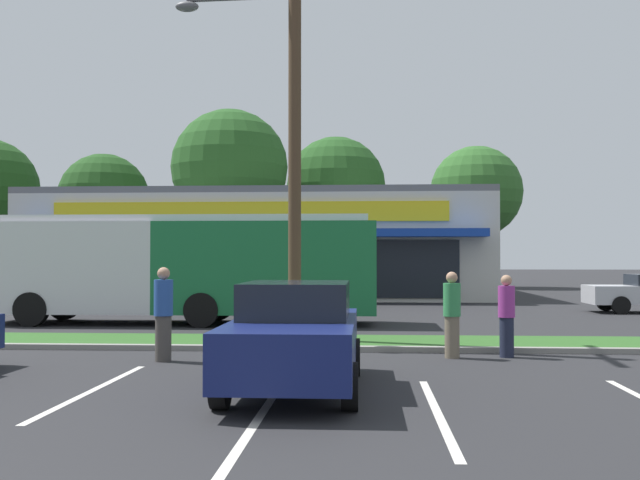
% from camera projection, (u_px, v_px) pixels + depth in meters
% --- Properties ---
extents(grass_median, '(56.00, 2.20, 0.12)m').
position_uv_depth(grass_median, '(196.00, 341.00, 17.21)').
color(grass_median, '#2D5B23').
rests_on(grass_median, ground_plane).
extents(curb_lip, '(56.00, 0.24, 0.12)m').
position_uv_depth(curb_lip, '(183.00, 348.00, 15.99)').
color(curb_lip, gray).
rests_on(curb_lip, ground_plane).
extents(parking_stripe_1, '(0.12, 4.80, 0.01)m').
position_uv_depth(parking_stripe_1, '(94.00, 390.00, 11.22)').
color(parking_stripe_1, silver).
rests_on(parking_stripe_1, ground_plane).
extents(parking_stripe_2, '(0.12, 4.80, 0.01)m').
position_uv_depth(parking_stripe_2, '(253.00, 427.00, 8.77)').
color(parking_stripe_2, silver).
rests_on(parking_stripe_2, ground_plane).
extents(parking_stripe_3, '(0.12, 4.80, 0.01)m').
position_uv_depth(parking_stripe_3, '(437.00, 412.00, 9.58)').
color(parking_stripe_3, silver).
rests_on(parking_stripe_3, ground_plane).
extents(storefront_building, '(22.40, 15.34, 5.26)m').
position_uv_depth(storefront_building, '(269.00, 246.00, 40.30)').
color(storefront_building, beige).
rests_on(storefront_building, ground_plane).
extents(tree_left, '(5.75, 5.75, 8.63)m').
position_uv_depth(tree_left, '(104.00, 199.00, 47.41)').
color(tree_left, '#473323').
rests_on(tree_left, ground_plane).
extents(tree_mid_left, '(7.21, 7.21, 11.17)m').
position_uv_depth(tree_mid_left, '(230.00, 168.00, 45.88)').
color(tree_mid_left, '#473323').
rests_on(tree_mid_left, ground_plane).
extents(tree_mid, '(6.65, 6.65, 10.13)m').
position_uv_depth(tree_mid, '(336.00, 186.00, 49.94)').
color(tree_mid, '#473323').
rests_on(tree_mid, ground_plane).
extents(tree_mid_right, '(6.07, 6.07, 9.40)m').
position_uv_depth(tree_mid_right, '(476.00, 192.00, 49.18)').
color(tree_mid_right, '#473323').
rests_on(tree_mid_right, ground_plane).
extents(utility_pole, '(3.03, 2.40, 11.30)m').
position_uv_depth(utility_pole, '(289.00, 86.00, 17.33)').
color(utility_pole, '#4C3826').
rests_on(utility_pole, ground_plane).
extents(city_bus, '(11.82, 2.66, 3.25)m').
position_uv_depth(city_bus, '(181.00, 265.00, 22.45)').
color(city_bus, '#196638').
rests_on(city_bus, ground_plane).
extents(car_2, '(1.93, 4.59, 1.63)m').
position_uv_depth(car_2, '(295.00, 336.00, 11.24)').
color(car_2, navy).
rests_on(car_2, ground_plane).
extents(car_4, '(4.73, 1.96, 1.43)m').
position_uv_depth(car_4, '(214.00, 291.00, 28.02)').
color(car_4, black).
rests_on(car_4, ground_plane).
extents(pedestrian_near_bench, '(0.35, 0.35, 1.72)m').
position_uv_depth(pedestrian_near_bench, '(452.00, 315.00, 14.81)').
color(pedestrian_near_bench, '#726651').
rests_on(pedestrian_near_bench, ground_plane).
extents(pedestrian_by_pole, '(0.33, 0.33, 1.66)m').
position_uv_depth(pedestrian_by_pole, '(507.00, 316.00, 14.91)').
color(pedestrian_by_pole, '#1E2338').
rests_on(pedestrian_by_pole, ground_plane).
extents(pedestrian_far, '(0.37, 0.37, 1.82)m').
position_uv_depth(pedestrian_far, '(163.00, 314.00, 14.34)').
color(pedestrian_far, '#47423D').
rests_on(pedestrian_far, ground_plane).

